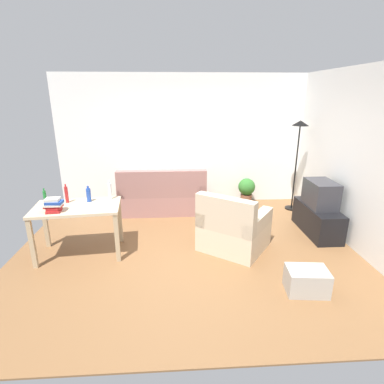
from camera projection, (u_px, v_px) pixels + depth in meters
name	position (u px, v px, depth m)	size (l,w,h in m)	color
ground_plane	(188.00, 248.00, 4.73)	(5.20, 4.40, 0.02)	brown
wall_rear	(182.00, 141.00, 6.40)	(5.20, 0.10, 2.70)	white
wall_right	(363.00, 161.00, 4.47)	(0.10, 4.40, 2.70)	silver
couch	(163.00, 197.00, 6.12)	(1.71, 0.84, 0.92)	#996B66
tv_stand	(317.00, 219.00, 5.18)	(0.44, 1.10, 0.48)	black
tv	(321.00, 194.00, 5.04)	(0.41, 0.60, 0.44)	#2D2D33
torchiere_lamp	(299.00, 141.00, 5.89)	(0.32, 0.32, 1.81)	black
desk	(77.00, 213.00, 4.36)	(1.26, 0.81, 0.76)	#C6B28E
potted_plant	(247.00, 189.00, 6.51)	(0.36, 0.36, 0.57)	brown
armchair	(233.00, 230.00, 4.60)	(1.22, 1.21, 0.92)	beige
storage_box	(307.00, 281.00, 3.63)	(0.48, 0.34, 0.30)	#A8A399
bottle_green	(45.00, 198.00, 4.33)	(0.04, 0.04, 0.25)	#1E722D
bottle_red	(67.00, 194.00, 4.43)	(0.05, 0.05, 0.28)	#AD2323
bottle_blue	(89.00, 195.00, 4.48)	(0.07, 0.07, 0.24)	#2347A3
bottle_clear	(110.00, 191.00, 4.57)	(0.05, 0.05, 0.29)	silver
book_stack	(54.00, 205.00, 4.09)	(0.25, 0.19, 0.19)	maroon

